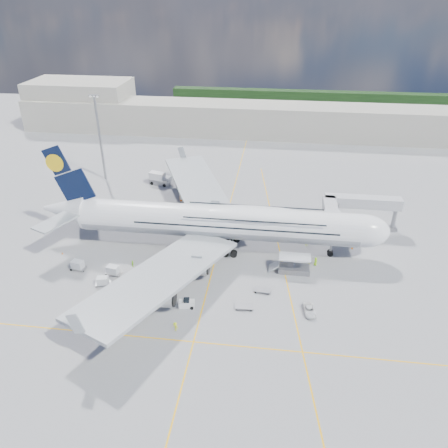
# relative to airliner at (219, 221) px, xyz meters

# --- Properties ---
(ground) EXTENTS (300.00, 300.00, 0.00)m
(ground) POSITION_rel_airliner_xyz_m (-0.26, -10.00, -6.87)
(ground) COLOR gray
(ground) RESTS_ON ground
(taxi_line_main) EXTENTS (0.25, 220.00, 0.01)m
(taxi_line_main) POSITION_rel_airliner_xyz_m (-0.26, -10.00, -6.86)
(taxi_line_main) COLOR #FFB40D
(taxi_line_main) RESTS_ON ground
(taxi_line_cross) EXTENTS (120.00, 0.25, 0.01)m
(taxi_line_cross) POSITION_rel_airliner_xyz_m (-0.26, -30.00, -6.86)
(taxi_line_cross) COLOR #FFB40D
(taxi_line_cross) RESTS_ON ground
(taxi_line_diag) EXTENTS (14.16, 99.06, 0.01)m
(taxi_line_diag) POSITION_rel_airliner_xyz_m (13.74, -0.00, -6.86)
(taxi_line_diag) COLOR #FFB40D
(taxi_line_diag) RESTS_ON ground
(airliner) EXTENTS (77.26, 79.15, 23.71)m
(airliner) POSITION_rel_airliner_xyz_m (0.00, 0.00, 0.00)
(airliner) COLOR white
(airliner) RESTS_ON ground
(jet_bridge) EXTENTS (18.80, 12.10, 8.50)m
(jet_bridge) POSITION_rel_airliner_xyz_m (29.55, 10.94, -0.02)
(jet_bridge) COLOR #B7B7BC
(jet_bridge) RESTS_ON ground
(cargo_loader) EXTENTS (8.53, 3.20, 3.67)m
(cargo_loader) POSITION_rel_airliner_xyz_m (16.56, -7.11, -5.62)
(cargo_loader) COLOR silver
(cargo_loader) RESTS_ON ground
(light_mast) EXTENTS (3.00, 0.70, 25.50)m
(light_mast) POSITION_rel_airliner_xyz_m (-40.26, 35.00, 6.34)
(light_mast) COLOR gray
(light_mast) RESTS_ON ground
(terminal) EXTENTS (180.00, 16.00, 12.00)m
(terminal) POSITION_rel_airliner_xyz_m (-0.26, 85.00, -0.87)
(terminal) COLOR #B2AD9E
(terminal) RESTS_ON ground
(hangar) EXTENTS (40.00, 22.00, 18.00)m
(hangar) POSITION_rel_airliner_xyz_m (-70.26, 90.00, 2.13)
(hangar) COLOR #B2AD9E
(hangar) RESTS_ON ground
(tree_line) EXTENTS (160.00, 6.00, 8.00)m
(tree_line) POSITION_rel_airliner_xyz_m (39.74, 130.00, -2.87)
(tree_line) COLOR #193814
(tree_line) RESTS_ON ground
(dolly_row_a) EXTENTS (3.29, 2.24, 1.90)m
(dolly_row_a) POSITION_rel_airliner_xyz_m (-21.17, -16.85, -5.85)
(dolly_row_a) COLOR gray
(dolly_row_a) RESTS_ON ground
(dolly_row_b) EXTENTS (3.48, 2.25, 2.05)m
(dolly_row_b) POSITION_rel_airliner_xyz_m (-20.39, -13.09, -5.76)
(dolly_row_b) COLOR gray
(dolly_row_b) RESTS_ON ground
(dolly_row_c) EXTENTS (3.59, 2.63, 0.47)m
(dolly_row_c) POSITION_rel_airliner_xyz_m (-11.18, -10.94, -6.50)
(dolly_row_c) COLOR gray
(dolly_row_c) RESTS_ON ground
(dolly_back) EXTENTS (3.58, 2.40, 2.08)m
(dolly_back) POSITION_rel_airliner_xyz_m (-28.37, -12.30, -5.75)
(dolly_back) COLOR gray
(dolly_back) RESTS_ON ground
(dolly_nose_far) EXTENTS (3.38, 2.02, 0.47)m
(dolly_nose_far) POSITION_rel_airliner_xyz_m (10.54, -14.82, -6.50)
(dolly_nose_far) COLOR gray
(dolly_nose_far) RESTS_ON ground
(dolly_nose_near) EXTENTS (3.49, 1.96, 0.50)m
(dolly_nose_near) POSITION_rel_airliner_xyz_m (7.46, -20.19, -6.48)
(dolly_nose_near) COLOR gray
(dolly_nose_near) RESTS_ON ground
(baggage_tug) EXTENTS (3.10, 1.76, 1.83)m
(baggage_tug) POSITION_rel_airliner_xyz_m (-3.20, -21.29, -6.06)
(baggage_tug) COLOR silver
(baggage_tug) RESTS_ON ground
(catering_truck_inner) EXTENTS (6.61, 3.73, 3.72)m
(catering_truck_inner) POSITION_rel_airliner_xyz_m (-10.76, 20.47, -5.12)
(catering_truck_inner) COLOR gray
(catering_truck_inner) RESTS_ON ground
(catering_truck_outer) EXTENTS (6.76, 3.73, 3.81)m
(catering_truck_outer) POSITION_rel_airliner_xyz_m (-22.55, 32.87, -5.10)
(catering_truck_outer) COLOR gray
(catering_truck_outer) RESTS_ON ground
(service_van) EXTENTS (2.58, 4.52, 1.19)m
(service_van) POSITION_rel_airliner_xyz_m (19.42, -20.03, -6.27)
(service_van) COLOR white
(service_van) RESTS_ON ground
(crew_nose) EXTENTS (0.74, 0.56, 1.81)m
(crew_nose) POSITION_rel_airliner_xyz_m (19.73, 3.29, -5.96)
(crew_nose) COLOR #C9E918
(crew_nose) RESTS_ON ground
(crew_loader) EXTENTS (0.92, 0.87, 1.50)m
(crew_loader) POSITION_rel_airliner_xyz_m (19.88, -5.17, -6.12)
(crew_loader) COLOR #D0DD17
(crew_loader) RESTS_ON ground
(crew_wing) EXTENTS (0.37, 0.89, 1.51)m
(crew_wing) POSITION_rel_airliner_xyz_m (-17.26, -9.82, -6.11)
(crew_wing) COLOR #A6F81A
(crew_wing) RESTS_ON ground
(crew_van) EXTENTS (1.00, 1.09, 1.87)m
(crew_van) POSITION_rel_airliner_xyz_m (21.33, -4.25, -5.93)
(crew_van) COLOR #A4F619
(crew_van) RESTS_ON ground
(crew_tug) EXTENTS (1.33, 1.08, 1.80)m
(crew_tug) POSITION_rel_airliner_xyz_m (-3.88, -27.73, -5.97)
(crew_tug) COLOR #D6E618
(crew_tug) RESTS_ON ground
(cone_nose) EXTENTS (0.49, 0.49, 0.62)m
(cone_nose) POSITION_rel_airliner_xyz_m (30.02, 3.46, -6.57)
(cone_nose) COLOR orange
(cone_nose) RESTS_ON ground
(cone_wing_left_inner) EXTENTS (0.45, 0.45, 0.58)m
(cone_wing_left_inner) POSITION_rel_airliner_xyz_m (-14.56, 14.42, -6.59)
(cone_wing_left_inner) COLOR orange
(cone_wing_left_inner) RESTS_ON ground
(cone_wing_left_outer) EXTENTS (0.45, 0.45, 0.57)m
(cone_wing_left_outer) POSITION_rel_airliner_xyz_m (-5.50, 26.20, -6.59)
(cone_wing_left_outer) COLOR orange
(cone_wing_left_outer) RESTS_ON ground
(cone_wing_right_inner) EXTENTS (0.40, 0.40, 0.50)m
(cone_wing_right_inner) POSITION_rel_airliner_xyz_m (-3.79, -9.01, -6.63)
(cone_wing_right_inner) COLOR orange
(cone_wing_right_inner) RESTS_ON ground
(cone_wing_right_outer) EXTENTS (0.40, 0.40, 0.51)m
(cone_wing_right_outer) POSITION_rel_airliner_xyz_m (-11.65, -27.94, -6.62)
(cone_wing_right_outer) COLOR orange
(cone_wing_right_outer) RESTS_ON ground
(cone_tail) EXTENTS (0.38, 0.38, 0.48)m
(cone_tail) POSITION_rel_airliner_xyz_m (-34.42, -7.08, -6.64)
(cone_tail) COLOR orange
(cone_tail) RESTS_ON ground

